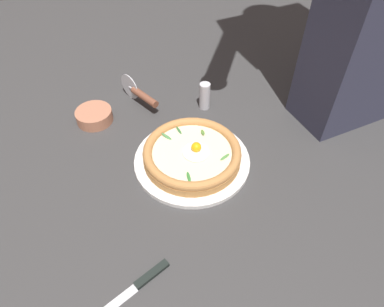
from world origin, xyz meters
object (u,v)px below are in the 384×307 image
(pizza_cutter, at_px, (140,94))
(pepper_shaker, at_px, (205,96))
(table_knife, at_px, (138,285))
(side_bowl, at_px, (94,116))
(pizza, at_px, (192,153))

(pizza_cutter, xyz_separation_m, pepper_shaker, (-0.07, -0.18, 0.00))
(pizza_cutter, relative_size, table_knife, 0.78)
(table_knife, distance_m, pepper_shaker, 0.58)
(side_bowl, distance_m, pepper_shaker, 0.33)
(side_bowl, distance_m, pizza_cutter, 0.15)
(table_knife, bearing_deg, pepper_shaker, -30.26)
(pepper_shaker, bearing_deg, table_knife, 149.74)
(side_bowl, bearing_deg, pepper_shaker, -94.83)
(side_bowl, bearing_deg, table_knife, -175.91)
(pizza_cutter, xyz_separation_m, table_knife, (-0.57, 0.11, -0.04))
(pizza_cutter, bearing_deg, table_knife, 169.29)
(side_bowl, bearing_deg, pizza, -135.93)
(side_bowl, distance_m, table_knife, 0.53)
(pizza_cutter, bearing_deg, pepper_shaker, -109.65)
(table_knife, height_order, pepper_shaker, pepper_shaker)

